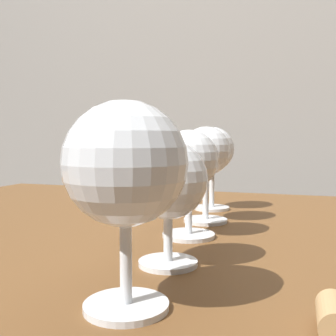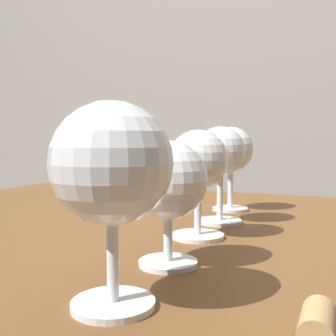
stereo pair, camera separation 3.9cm
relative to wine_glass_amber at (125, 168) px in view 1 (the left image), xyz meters
name	(u,v)px [view 1 (the left image)]	position (x,y,z in m)	size (l,w,h in m)	color
back_wall	(261,23)	(-0.02, 1.24, 0.44)	(5.00, 0.08, 2.60)	gray
dining_table	(192,302)	(-0.02, 0.28, -0.21)	(1.20, 0.80, 0.76)	brown
wine_glass_amber	(125,168)	(0.00, 0.00, 0.00)	(0.09, 0.09, 0.15)	white
wine_glass_pinot	(168,182)	(0.00, 0.11, -0.02)	(0.08, 0.08, 0.12)	white
wine_glass_port	(189,164)	(-0.01, 0.22, -0.01)	(0.08, 0.08, 0.14)	white
wine_glass_rose	(206,154)	(-0.01, 0.32, 0.00)	(0.07, 0.07, 0.14)	white
wine_glass_white	(212,151)	(-0.03, 0.43, 0.00)	(0.08, 0.08, 0.15)	white
cork	(334,317)	(0.14, 0.01, -0.09)	(0.02, 0.02, 0.04)	tan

